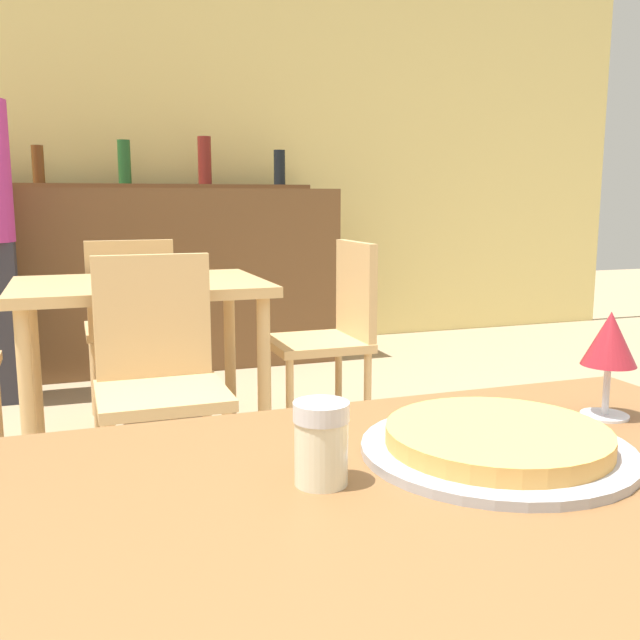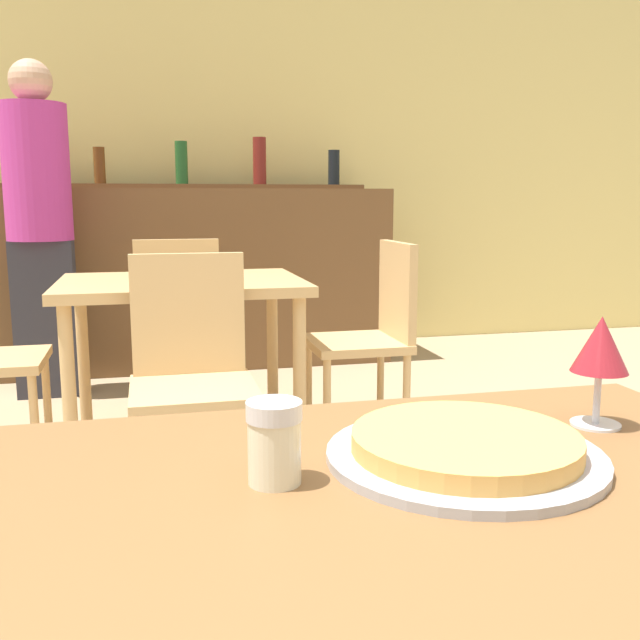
% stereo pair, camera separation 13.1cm
% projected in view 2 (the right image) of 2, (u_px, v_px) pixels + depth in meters
% --- Properties ---
extents(wall_back, '(8.00, 0.05, 2.80)m').
position_uv_depth(wall_back, '(178.00, 150.00, 4.92)').
color(wall_back, '#EAD684').
rests_on(wall_back, ground_plane).
extents(dining_table_near, '(1.12, 0.70, 0.75)m').
position_uv_depth(dining_table_near, '(376.00, 567.00, 0.80)').
color(dining_table_near, brown).
rests_on(dining_table_near, ground_plane).
extents(dining_table_far, '(0.95, 0.72, 0.75)m').
position_uv_depth(dining_table_far, '(182.00, 304.00, 2.84)').
color(dining_table_far, tan).
rests_on(dining_table_far, ground_plane).
extents(bar_counter, '(2.60, 0.56, 1.13)m').
position_uv_depth(bar_counter, '(186.00, 278.00, 4.58)').
color(bar_counter, brown).
rests_on(bar_counter, ground_plane).
extents(bar_back_shelf, '(2.39, 0.24, 0.34)m').
position_uv_depth(bar_back_shelf, '(189.00, 180.00, 4.62)').
color(bar_back_shelf, brown).
rests_on(bar_back_shelf, bar_counter).
extents(chair_far_side_front, '(0.40, 0.40, 0.89)m').
position_uv_depth(chair_far_side_front, '(192.00, 367.00, 2.35)').
color(chair_far_side_front, tan).
rests_on(chair_far_side_front, ground_plane).
extents(chair_far_side_back, '(0.40, 0.40, 0.89)m').
position_uv_depth(chair_far_side_back, '(177.00, 316.00, 3.37)').
color(chair_far_side_back, tan).
rests_on(chair_far_side_back, ground_plane).
extents(chair_far_side_right, '(0.40, 0.40, 0.89)m').
position_uv_depth(chair_far_side_right, '(373.00, 328.00, 3.05)').
color(chair_far_side_right, tan).
rests_on(chair_far_side_right, ground_plane).
extents(pizza_tray, '(0.34, 0.34, 0.04)m').
position_uv_depth(pizza_tray, '(465.00, 448.00, 0.88)').
color(pizza_tray, '#A3A3A8').
rests_on(pizza_tray, dining_table_near).
extents(cheese_shaker, '(0.06, 0.06, 0.10)m').
position_uv_depth(cheese_shaker, '(274.00, 442.00, 0.81)').
color(cheese_shaker, beige).
rests_on(cheese_shaker, dining_table_near).
extents(person_standing, '(0.34, 0.34, 1.77)m').
position_uv_depth(person_standing, '(39.00, 218.00, 3.77)').
color(person_standing, '#2D2D38').
rests_on(person_standing, ground_plane).
extents(wine_glass, '(0.08, 0.08, 0.16)m').
position_uv_depth(wine_glass, '(600.00, 348.00, 1.00)').
color(wine_glass, silver).
rests_on(wine_glass, dining_table_near).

